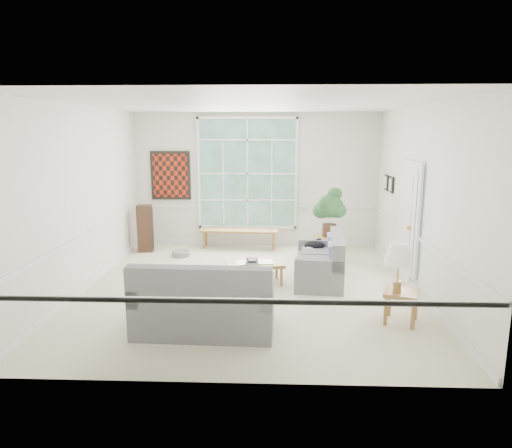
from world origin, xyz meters
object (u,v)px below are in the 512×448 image
(coffee_table, at_px, (255,273))
(end_table, at_px, (326,248))
(loveseat_right, at_px, (319,258))
(side_table, at_px, (401,307))
(loveseat_front, at_px, (205,295))

(coffee_table, xyz_separation_m, end_table, (1.40, 1.57, 0.05))
(loveseat_right, height_order, side_table, loveseat_right)
(coffee_table, bearing_deg, side_table, -48.57)
(coffee_table, height_order, end_table, end_table)
(loveseat_front, bearing_deg, loveseat_right, 52.67)
(loveseat_front, distance_m, end_table, 4.02)
(loveseat_front, height_order, coffee_table, loveseat_front)
(loveseat_front, relative_size, coffee_table, 1.82)
(loveseat_right, distance_m, side_table, 2.01)
(loveseat_front, relative_size, end_table, 3.82)
(side_table, bearing_deg, coffee_table, 142.48)
(coffee_table, relative_size, side_table, 2.18)
(coffee_table, bearing_deg, end_table, 37.11)
(loveseat_right, relative_size, coffee_table, 1.56)
(coffee_table, height_order, side_table, side_table)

